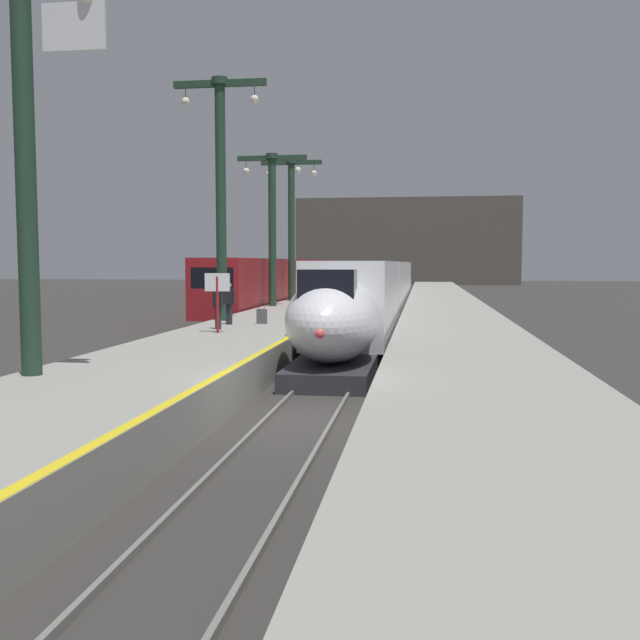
% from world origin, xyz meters
% --- Properties ---
extents(ground_plane, '(260.00, 260.00, 0.00)m').
position_xyz_m(ground_plane, '(0.00, 0.00, 0.00)').
color(ground_plane, '#33302D').
extents(platform_left, '(4.80, 110.00, 1.05)m').
position_xyz_m(platform_left, '(-4.05, 24.75, 0.53)').
color(platform_left, gray).
rests_on(platform_left, ground).
extents(platform_right, '(4.80, 110.00, 1.05)m').
position_xyz_m(platform_right, '(4.05, 24.75, 0.53)').
color(platform_right, gray).
rests_on(platform_right, ground).
extents(platform_left_safety_stripe, '(0.20, 107.80, 0.01)m').
position_xyz_m(platform_left_safety_stripe, '(-1.77, 24.75, 1.05)').
color(platform_left_safety_stripe, yellow).
rests_on(platform_left_safety_stripe, platform_left).
extents(rail_main_left, '(0.08, 110.00, 0.12)m').
position_xyz_m(rail_main_left, '(-0.75, 27.50, 0.06)').
color(rail_main_left, slate).
rests_on(rail_main_left, ground).
extents(rail_main_right, '(0.08, 110.00, 0.12)m').
position_xyz_m(rail_main_right, '(0.75, 27.50, 0.06)').
color(rail_main_right, slate).
rests_on(rail_main_right, ground).
extents(rail_secondary_left, '(0.08, 110.00, 0.12)m').
position_xyz_m(rail_secondary_left, '(-8.85, 27.50, 0.06)').
color(rail_secondary_left, slate).
rests_on(rail_secondary_left, ground).
extents(rail_secondary_right, '(0.08, 110.00, 0.12)m').
position_xyz_m(rail_secondary_right, '(-7.35, 27.50, 0.06)').
color(rail_secondary_right, slate).
rests_on(rail_secondary_right, ground).
extents(highspeed_train_main, '(2.92, 55.98, 3.60)m').
position_xyz_m(highspeed_train_main, '(0.00, 30.59, 1.96)').
color(highspeed_train_main, silver).
rests_on(highspeed_train_main, ground).
extents(regional_train_adjacent, '(2.85, 36.60, 3.80)m').
position_xyz_m(regional_train_adjacent, '(-8.10, 38.76, 2.13)').
color(regional_train_adjacent, maroon).
rests_on(regional_train_adjacent, ground).
extents(station_column_near, '(4.00, 0.68, 9.02)m').
position_xyz_m(station_column_near, '(-5.84, -0.57, 6.59)').
color(station_column_near, '#1E3828').
rests_on(station_column_near, platform_left).
extents(station_column_mid, '(4.00, 0.68, 10.27)m').
position_xyz_m(station_column_mid, '(-5.90, 14.73, 7.15)').
color(station_column_mid, '#1E3828').
rests_on(station_column_mid, platform_left).
extents(station_column_far, '(4.00, 0.68, 8.67)m').
position_xyz_m(station_column_far, '(-5.90, 25.30, 6.30)').
color(station_column_far, '#1E3828').
rests_on(station_column_far, platform_left).
extents(station_column_distant, '(4.00, 0.68, 9.24)m').
position_xyz_m(station_column_distant, '(-5.90, 31.39, 6.60)').
color(station_column_distant, '#1E3828').
rests_on(station_column_distant, platform_left).
extents(passenger_near_edge, '(0.53, 0.35, 1.69)m').
position_xyz_m(passenger_near_edge, '(-5.06, 12.78, 2.04)').
color(passenger_near_edge, '#23232D').
rests_on(passenger_near_edge, platform_left).
extents(passenger_mid_platform, '(0.47, 0.41, 1.69)m').
position_xyz_m(passenger_mid_platform, '(-4.91, 10.71, 2.04)').
color(passenger_mid_platform, '#23232D').
rests_on(passenger_mid_platform, platform_left).
extents(rolling_suitcase, '(0.40, 0.22, 0.98)m').
position_xyz_m(rolling_suitcase, '(-3.84, 13.36, 1.35)').
color(rolling_suitcase, '#4C4C51').
rests_on(rolling_suitcase, platform_left).
extents(departure_info_board, '(0.90, 0.10, 2.12)m').
position_xyz_m(departure_info_board, '(-4.54, 9.37, 2.56)').
color(departure_info_board, maroon).
rests_on(departure_info_board, platform_left).
extents(terminus_back_wall, '(36.00, 2.00, 14.00)m').
position_xyz_m(terminus_back_wall, '(0.00, 102.00, 7.00)').
color(terminus_back_wall, '#4C4742').
rests_on(terminus_back_wall, ground).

